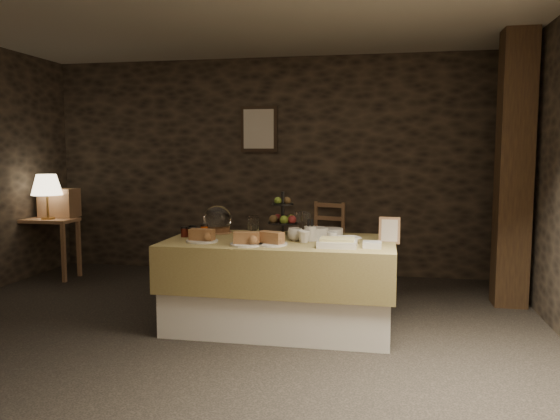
% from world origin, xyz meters
% --- Properties ---
extents(ground_plane, '(5.50, 5.00, 0.01)m').
position_xyz_m(ground_plane, '(0.00, 0.00, 0.00)').
color(ground_plane, black).
rests_on(ground_plane, ground).
extents(room_shell, '(5.52, 5.02, 2.60)m').
position_xyz_m(room_shell, '(0.00, 0.00, 1.56)').
color(room_shell, black).
rests_on(room_shell, ground).
extents(buffet_table, '(1.88, 1.00, 0.74)m').
position_xyz_m(buffet_table, '(0.51, 0.38, 0.43)').
color(buffet_table, white).
rests_on(buffet_table, ground_plane).
extents(console_table, '(0.65, 0.37, 0.70)m').
position_xyz_m(console_table, '(-2.50, 1.66, 0.57)').
color(console_table, brown).
rests_on(console_table, ground_plane).
extents(table_lamp, '(0.35, 0.35, 0.52)m').
position_xyz_m(table_lamp, '(-2.45, 1.61, 1.09)').
color(table_lamp, '#B8863B').
rests_on(table_lamp, console_table).
extents(wine_rack, '(0.42, 0.26, 0.34)m').
position_xyz_m(wine_rack, '(-2.45, 1.84, 0.87)').
color(wine_rack, brown).
rests_on(wine_rack, console_table).
extents(chair, '(0.51, 0.50, 0.69)m').
position_xyz_m(chair, '(0.66, 2.34, 0.39)').
color(chair, brown).
rests_on(chair, ground_plane).
extents(timber_column, '(0.30, 0.30, 2.60)m').
position_xyz_m(timber_column, '(2.55, 1.46, 1.30)').
color(timber_column, black).
rests_on(timber_column, ground_plane).
extents(framed_picture, '(0.45, 0.04, 0.55)m').
position_xyz_m(framed_picture, '(-0.15, 2.47, 1.75)').
color(framed_picture, black).
rests_on(framed_picture, room_shell).
extents(plate_stack_a, '(0.19, 0.19, 0.10)m').
position_xyz_m(plate_stack_a, '(0.80, 0.46, 0.79)').
color(plate_stack_a, silver).
rests_on(plate_stack_a, buffet_table).
extents(plate_stack_b, '(0.20, 0.20, 0.08)m').
position_xyz_m(plate_stack_b, '(0.92, 0.55, 0.79)').
color(plate_stack_b, silver).
rests_on(plate_stack_b, buffet_table).
extents(cutlery_holder, '(0.10, 0.10, 0.12)m').
position_xyz_m(cutlery_holder, '(0.76, 0.38, 0.80)').
color(cutlery_holder, silver).
rests_on(cutlery_holder, buffet_table).
extents(cup_a, '(0.17, 0.17, 0.10)m').
position_xyz_m(cup_a, '(0.64, 0.37, 0.79)').
color(cup_a, silver).
rests_on(cup_a, buffet_table).
extents(cup_b, '(0.14, 0.14, 0.10)m').
position_xyz_m(cup_b, '(0.72, 0.28, 0.79)').
color(cup_b, silver).
rests_on(cup_b, buffet_table).
extents(mug_c, '(0.09, 0.09, 0.09)m').
position_xyz_m(mug_c, '(0.61, 0.46, 0.79)').
color(mug_c, silver).
rests_on(mug_c, buffet_table).
extents(mug_d, '(0.08, 0.08, 0.09)m').
position_xyz_m(mug_d, '(0.94, 0.29, 0.79)').
color(mug_d, silver).
rests_on(mug_d, buffet_table).
extents(bowl, '(0.26, 0.26, 0.05)m').
position_xyz_m(bowl, '(1.07, 0.33, 0.77)').
color(bowl, silver).
rests_on(bowl, buffet_table).
extents(cake_dome, '(0.26, 0.26, 0.26)m').
position_xyz_m(cake_dome, '(-0.12, 0.67, 0.85)').
color(cake_dome, brown).
rests_on(cake_dome, buffet_table).
extents(fruit_stand, '(0.27, 0.27, 0.38)m').
position_xyz_m(fruit_stand, '(0.47, 0.70, 0.89)').
color(fruit_stand, black).
rests_on(fruit_stand, buffet_table).
extents(bread_platter_left, '(0.26, 0.26, 0.11)m').
position_xyz_m(bread_platter_left, '(-0.10, 0.16, 0.78)').
color(bread_platter_left, silver).
rests_on(bread_platter_left, buffet_table).
extents(bread_platter_center, '(0.26, 0.26, 0.11)m').
position_xyz_m(bread_platter_center, '(0.30, 0.07, 0.78)').
color(bread_platter_center, silver).
rests_on(bread_platter_center, buffet_table).
extents(bread_platter_right, '(0.26, 0.26, 0.11)m').
position_xyz_m(bread_platter_right, '(0.48, 0.12, 0.78)').
color(bread_platter_right, silver).
rests_on(bread_platter_right, buffet_table).
extents(jam_jars, '(0.18, 0.26, 0.07)m').
position_xyz_m(jam_jars, '(-0.27, 0.44, 0.78)').
color(jam_jars, '#531A11').
rests_on(jam_jars, buffet_table).
extents(tart_dish, '(0.30, 0.22, 0.07)m').
position_xyz_m(tart_dish, '(1.00, 0.12, 0.78)').
color(tart_dish, silver).
rests_on(tart_dish, buffet_table).
extents(square_dish, '(0.14, 0.14, 0.04)m').
position_xyz_m(square_dish, '(1.27, 0.15, 0.77)').
color(square_dish, silver).
rests_on(square_dish, buffet_table).
extents(menu_frame, '(0.17, 0.07, 0.22)m').
position_xyz_m(menu_frame, '(1.40, 0.47, 0.83)').
color(menu_frame, brown).
rests_on(menu_frame, buffet_table).
extents(storage_jar_a, '(0.10, 0.10, 0.16)m').
position_xyz_m(storage_jar_a, '(0.21, 0.68, 0.82)').
color(storage_jar_a, white).
rests_on(storage_jar_a, buffet_table).
extents(storage_jar_b, '(0.09, 0.09, 0.14)m').
position_xyz_m(storage_jar_b, '(0.20, 0.73, 0.81)').
color(storage_jar_b, white).
rests_on(storage_jar_b, buffet_table).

